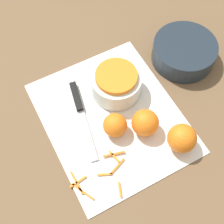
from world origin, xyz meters
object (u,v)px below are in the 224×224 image
object	(u,v)px
knife	(79,106)
orange_left	(145,123)
bowl_speckled	(116,83)
orange_right	(182,138)
bowl_dark	(184,52)
orange_back	(115,125)

from	to	relation	value
knife	orange_left	world-z (taller)	orange_left
bowl_speckled	orange_right	bearing A→B (deg)	16.51
orange_left	orange_right	distance (m)	0.11
knife	orange_left	xyz separation A→B (m)	(0.15, 0.13, 0.03)
bowl_speckled	bowl_dark	xyz separation A→B (m)	(-0.01, 0.25, -0.01)
knife	orange_right	size ratio (longest dim) A/B	3.23
knife	orange_right	world-z (taller)	orange_right
bowl_dark	knife	size ratio (longest dim) A/B	0.78
orange_right	orange_back	world-z (taller)	orange_right
bowl_speckled	orange_left	xyz separation A→B (m)	(0.15, 0.01, -0.00)
orange_left	bowl_speckled	bearing A→B (deg)	-176.94
bowl_dark	orange_back	world-z (taller)	orange_back
bowl_speckled	orange_back	xyz separation A→B (m)	(0.12, -0.07, -0.01)
bowl_dark	knife	world-z (taller)	bowl_dark
orange_right	knife	bearing A→B (deg)	-140.72
bowl_dark	orange_right	distance (m)	0.30
bowl_speckled	bowl_dark	distance (m)	0.25
orange_right	orange_left	bearing A→B (deg)	-144.14
bowl_speckled	knife	world-z (taller)	bowl_speckled
bowl_speckled	knife	xyz separation A→B (m)	(0.00, -0.12, -0.03)
orange_back	orange_left	bearing A→B (deg)	65.51
orange_back	bowl_speckled	bearing A→B (deg)	150.23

